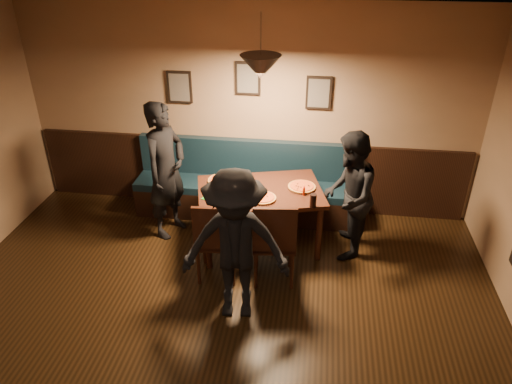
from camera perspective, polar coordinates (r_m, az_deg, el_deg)
ceiling at (r=2.72m, az=-12.59°, el=12.58°), size 7.00×7.00×0.00m
wall_back at (r=6.39m, az=-0.90°, el=9.54°), size 6.00×0.00×6.00m
wainscot at (r=6.72m, az=-0.88°, el=2.21°), size 5.88×0.06×1.00m
booth_bench at (r=6.49m, az=-1.24°, el=1.14°), size 3.00×0.60×1.00m
picture_left at (r=6.47m, az=-9.05°, el=12.21°), size 0.32×0.04×0.42m
picture_center at (r=6.23m, az=-0.97°, el=13.35°), size 0.32×0.04×0.42m
picture_right at (r=6.20m, az=7.46°, el=11.60°), size 0.32×0.04×0.42m
pendant_lamp at (r=5.16m, az=0.55°, el=14.63°), size 0.44×0.44×0.25m
dining_table at (r=5.91m, az=0.47°, el=-3.09°), size 1.66×1.29×0.78m
chair_near_left at (r=5.37m, az=-4.64°, el=-5.40°), size 0.48×0.48×1.01m
chair_near_right at (r=5.31m, az=2.17°, el=-5.61°), size 0.51×0.51×1.05m
diner_left at (r=6.05m, az=-10.64°, el=2.51°), size 0.63×0.75×1.77m
diner_right at (r=5.68m, az=10.94°, el=-0.49°), size 0.67×0.82×1.57m
diner_front at (r=4.67m, az=-2.47°, el=-6.51°), size 1.11×0.70×1.64m
pizza_a at (r=5.90m, az=-3.91°, el=1.39°), size 0.44×0.44×0.04m
pizza_b at (r=5.51m, az=0.81°, el=-0.70°), size 0.32×0.32×0.04m
pizza_c at (r=5.77m, az=5.45°, el=0.63°), size 0.43×0.43×0.04m
soda_glass at (r=5.37m, az=6.80°, el=-1.03°), size 0.09×0.09×0.16m
tabasco_bottle at (r=5.60m, az=5.71°, el=0.18°), size 0.04×0.04×0.12m
napkin_a at (r=6.02m, az=-4.30°, el=1.76°), size 0.14×0.14×0.01m
napkin_b at (r=5.58m, az=-5.56°, el=-0.63°), size 0.17×0.17×0.01m
cutlery_set at (r=5.35m, az=-0.41°, el=-1.90°), size 0.19×0.07×0.00m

